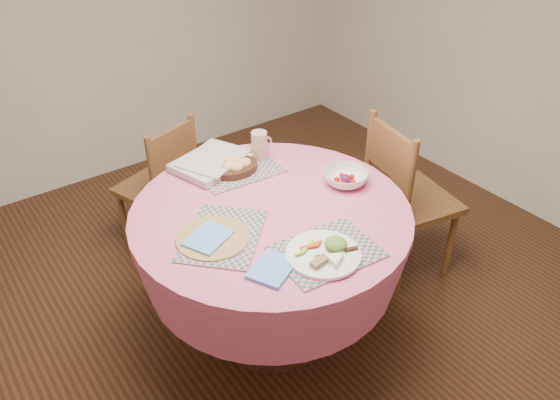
{
  "coord_description": "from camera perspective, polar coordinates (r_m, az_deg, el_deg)",
  "views": [
    {
      "loc": [
        -1.13,
        -1.6,
        2.12
      ],
      "look_at": [
        0.05,
        0.0,
        0.78
      ],
      "focal_mm": 35.0,
      "sensor_mm": 36.0,
      "label": 1
    }
  ],
  "objects": [
    {
      "name": "chair_right",
      "position": [
        3.02,
        12.88,
        0.45
      ],
      "size": [
        0.49,
        0.51,
        0.94
      ],
      "rotation": [
        0.0,
        0.0,
        1.38
      ],
      "color": "brown",
      "rests_on": "ground"
    },
    {
      "name": "ground",
      "position": [
        2.89,
        -0.82,
        -13.29
      ],
      "size": [
        4.0,
        4.0,
        0.0
      ],
      "primitive_type": "plane",
      "color": "#331C0F",
      "rests_on": "ground"
    },
    {
      "name": "chair_back",
      "position": [
        3.21,
        -12.2,
        1.7
      ],
      "size": [
        0.49,
        0.48,
        0.85
      ],
      "rotation": [
        0.0,
        0.0,
        3.47
      ],
      "color": "brown",
      "rests_on": "ground"
    },
    {
      "name": "placemat_front",
      "position": [
        2.16,
        4.85,
        -5.39
      ],
      "size": [
        0.43,
        0.34,
        0.01
      ],
      "primitive_type": "cube",
      "rotation": [
        0.0,
        0.0,
        -0.1
      ],
      "color": "#126A56",
      "rests_on": "dining_table"
    },
    {
      "name": "dining_table",
      "position": [
        2.51,
        -0.92,
        -4.64
      ],
      "size": [
        1.24,
        1.24,
        0.75
      ],
      "color": "#D2627E",
      "rests_on": "ground"
    },
    {
      "name": "placemat_left",
      "position": [
        2.25,
        -5.99,
        -3.7
      ],
      "size": [
        0.5,
        0.49,
        0.01
      ],
      "primitive_type": "cube",
      "rotation": [
        0.0,
        0.0,
        0.76
      ],
      "color": "#126A56",
      "rests_on": "dining_table"
    },
    {
      "name": "dinner_plate",
      "position": [
        2.13,
        4.77,
        -5.5
      ],
      "size": [
        0.29,
        0.29,
        0.05
      ],
      "rotation": [
        0.0,
        0.0,
        0.13
      ],
      "color": "white",
      "rests_on": "placemat_front"
    },
    {
      "name": "fruit_bowl",
      "position": [
        2.57,
        6.86,
        2.3
      ],
      "size": [
        0.21,
        0.21,
        0.06
      ],
      "rotation": [
        0.0,
        0.0,
        -0.02
      ],
      "color": "white",
      "rests_on": "dining_table"
    },
    {
      "name": "latte_mug",
      "position": [
        2.73,
        -2.13,
        5.75
      ],
      "size": [
        0.12,
        0.08,
        0.14
      ],
      "color": "tan",
      "rests_on": "placemat_back"
    },
    {
      "name": "placemat_back",
      "position": [
        2.68,
        -4.46,
        3.24
      ],
      "size": [
        0.42,
        0.33,
        0.01
      ],
      "primitive_type": "cube",
      "rotation": [
        0.0,
        0.0,
        -0.07
      ],
      "color": "#126A56",
      "rests_on": "dining_table"
    },
    {
      "name": "newspaper_stack",
      "position": [
        2.71,
        -7.2,
        3.96
      ],
      "size": [
        0.42,
        0.36,
        0.04
      ],
      "rotation": [
        0.0,
        0.0,
        0.28
      ],
      "color": "silver",
      "rests_on": "dining_table"
    },
    {
      "name": "bread_bowl",
      "position": [
        2.65,
        -4.69,
        3.6
      ],
      "size": [
        0.23,
        0.23,
        0.08
      ],
      "color": "black",
      "rests_on": "placemat_back"
    },
    {
      "name": "napkin_near",
      "position": [
        2.07,
        -0.8,
        -7.19
      ],
      "size": [
        0.22,
        0.21,
        0.01
      ],
      "primitive_type": "cube",
      "rotation": [
        0.0,
        0.0,
        0.46
      ],
      "color": "#5B9CEB",
      "rests_on": "dining_table"
    },
    {
      "name": "napkin_far",
      "position": [
        2.22,
        -7.5,
        -4.01
      ],
      "size": [
        0.22,
        0.2,
        0.01
      ],
      "primitive_type": "cube",
      "rotation": [
        0.0,
        0.0,
        0.42
      ],
      "color": "#5B9CEB",
      "rests_on": "placemat_left"
    },
    {
      "name": "wicker_trivet",
      "position": [
        2.23,
        -7.05,
        -3.95
      ],
      "size": [
        0.3,
        0.3,
        0.01
      ],
      "primitive_type": "cylinder",
      "color": "#A57E47",
      "rests_on": "dining_table"
    }
  ]
}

